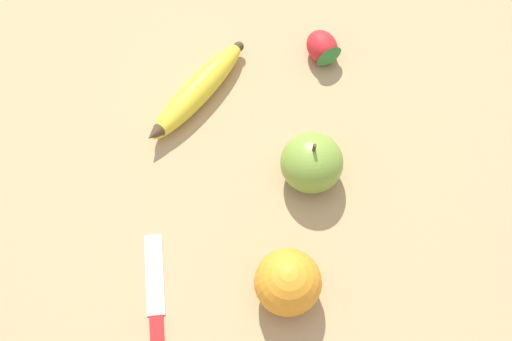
# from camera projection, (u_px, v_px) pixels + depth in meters

# --- Properties ---
(ground_plane) EXTENTS (3.00, 3.00, 0.00)m
(ground_plane) POSITION_uv_depth(u_px,v_px,m) (275.00, 212.00, 0.91)
(ground_plane) COLOR tan
(banana) EXTENTS (0.07, 0.20, 0.04)m
(banana) POSITION_uv_depth(u_px,v_px,m) (197.00, 91.00, 0.97)
(banana) COLOR yellow
(banana) RESTS_ON ground_plane
(orange) EXTENTS (0.08, 0.08, 0.08)m
(orange) POSITION_uv_depth(u_px,v_px,m) (288.00, 282.00, 0.83)
(orange) COLOR orange
(orange) RESTS_ON ground_plane
(strawberry) EXTENTS (0.06, 0.05, 0.04)m
(strawberry) POSITION_uv_depth(u_px,v_px,m) (324.00, 49.00, 0.99)
(strawberry) COLOR red
(strawberry) RESTS_ON ground_plane
(apple) EXTENTS (0.08, 0.08, 0.09)m
(apple) POSITION_uv_depth(u_px,v_px,m) (312.00, 163.00, 0.90)
(apple) COLOR olive
(apple) RESTS_ON ground_plane
(paring_knife) EXTENTS (0.16, 0.12, 0.01)m
(paring_knife) POSITION_uv_depth(u_px,v_px,m) (156.00, 312.00, 0.85)
(paring_knife) COLOR silver
(paring_knife) RESTS_ON ground_plane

